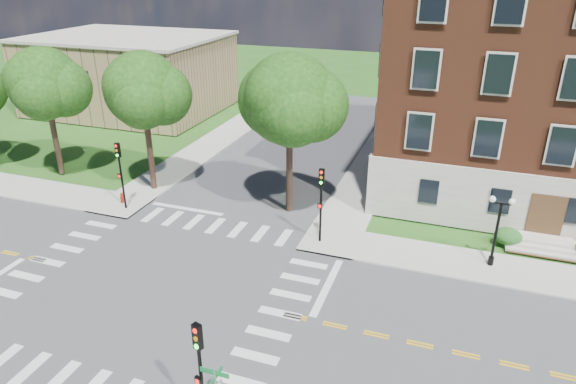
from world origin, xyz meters
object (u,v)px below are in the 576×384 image
(traffic_signal_se, at_px, (200,365))
(twin_lamp_west, at_px, (497,227))
(traffic_signal_ne, at_px, (321,196))
(fire_hydrant, at_px, (122,198))
(traffic_signal_nw, at_px, (120,167))

(traffic_signal_se, distance_m, twin_lamp_west, 18.47)
(traffic_signal_ne, relative_size, fire_hydrant, 6.40)
(traffic_signal_se, distance_m, traffic_signal_nw, 20.35)
(traffic_signal_se, xyz_separation_m, fire_hydrant, (-14.79, 15.48, -2.72))
(traffic_signal_se, xyz_separation_m, twin_lamp_west, (10.05, 15.49, -0.66))
(traffic_signal_se, xyz_separation_m, traffic_signal_nw, (-14.02, 14.75, 0.00))
(traffic_signal_nw, relative_size, twin_lamp_west, 1.13)
(traffic_signal_ne, bearing_deg, traffic_signal_nw, -179.70)
(traffic_signal_ne, relative_size, twin_lamp_west, 1.13)
(twin_lamp_west, xyz_separation_m, fire_hydrant, (-24.84, -0.00, -2.06))
(twin_lamp_west, bearing_deg, traffic_signal_se, -122.98)
(traffic_signal_nw, relative_size, fire_hydrant, 6.40)
(traffic_signal_nw, xyz_separation_m, fire_hydrant, (-0.77, 0.73, -2.72))
(traffic_signal_ne, xyz_separation_m, twin_lamp_west, (9.94, 0.66, -0.66))
(traffic_signal_nw, bearing_deg, twin_lamp_west, 1.75)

